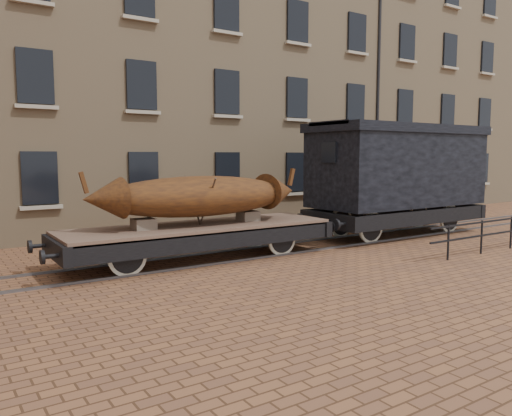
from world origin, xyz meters
TOP-DOWN VIEW (x-y plane):
  - ground at (0.00, 0.00)m, footprint 90.00×90.00m
  - warehouse_cream at (3.00, 9.99)m, footprint 40.00×10.19m
  - rail_track at (0.00, 0.00)m, footprint 30.00×1.52m
  - flatcar_wagon at (-2.82, 0.00)m, footprint 8.54×2.32m
  - iron_boat at (-2.80, -0.00)m, footprint 6.39×1.97m
  - goods_van at (5.31, -0.00)m, footprint 7.80×2.84m

SIDE VIEW (x-z plane):
  - ground at x=0.00m, z-range 0.00..0.00m
  - rail_track at x=0.00m, z-range 0.00..0.06m
  - flatcar_wagon at x=-2.82m, z-range 0.16..1.45m
  - iron_boat at x=-2.80m, z-range 1.04..2.57m
  - goods_van at x=5.31m, z-range 0.51..4.54m
  - warehouse_cream at x=3.00m, z-range 0.00..14.00m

